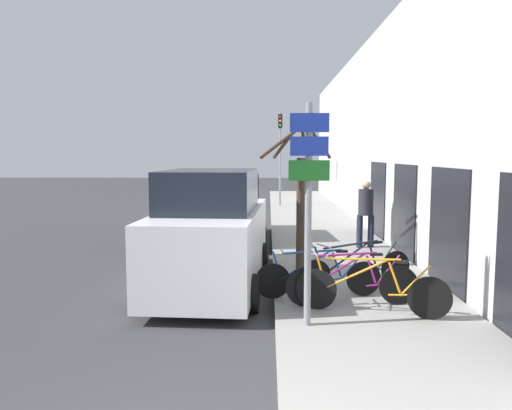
{
  "coord_description": "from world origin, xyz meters",
  "views": [
    {
      "loc": [
        0.89,
        -3.39,
        2.66
      ],
      "look_at": [
        0.63,
        7.17,
        1.57
      ],
      "focal_mm": 35.0,
      "sensor_mm": 36.0,
      "label": 1
    }
  ],
  "objects": [
    {
      "name": "traffic_light",
      "position": [
        1.45,
        20.76,
        3.03
      ],
      "size": [
        0.2,
        0.3,
        4.5
      ],
      "color": "gray",
      "rests_on": "sidewalk_curb"
    },
    {
      "name": "bicycle_2",
      "position": [
        1.77,
        5.17,
        0.52
      ],
      "size": [
        2.22,
        0.47,
        0.85
      ],
      "rotation": [
        0.0,
        0.0,
        1.7
      ],
      "color": "black",
      "rests_on": "sidewalk_curb"
    },
    {
      "name": "street_tree",
      "position": [
        1.59,
        7.45,
        1.76
      ],
      "size": [
        1.67,
        1.62,
        3.34
      ],
      "color": "#3D2D23",
      "rests_on": "sidewalk_curb"
    },
    {
      "name": "pedestrian_near",
      "position": [
        3.49,
        9.89,
        1.19
      ],
      "size": [
        0.47,
        0.4,
        1.8
      ],
      "rotation": [
        0.0,
        0.0,
        0.12
      ],
      "color": "#1E2338",
      "rests_on": "sidewalk_curb"
    },
    {
      "name": "signpost",
      "position": [
        1.47,
        3.73,
        1.98
      ],
      "size": [
        0.58,
        0.12,
        3.22
      ],
      "color": "gray",
      "rests_on": "sidewalk_curb"
    },
    {
      "name": "parked_car_1",
      "position": [
        -0.27,
        11.51,
        0.96
      ],
      "size": [
        2.24,
        4.43,
        2.08
      ],
      "rotation": [
        0.0,
        0.0,
        0.07
      ],
      "color": "#144728",
      "rests_on": "ground"
    },
    {
      "name": "sidewalk_curb",
      "position": [
        2.6,
        14.0,
        0.07
      ],
      "size": [
        3.2,
        32.0,
        0.15
      ],
      "color": "gray",
      "rests_on": "ground"
    },
    {
      "name": "ground_plane",
      "position": [
        0.0,
        11.2,
        0.0
      ],
      "size": [
        80.0,
        80.0,
        0.0
      ],
      "primitive_type": "plane",
      "color": "#333335"
    },
    {
      "name": "bicycle_0",
      "position": [
        2.5,
        4.25,
        0.54
      ],
      "size": [
        2.32,
        0.74,
        0.91
      ],
      "rotation": [
        0.0,
        0.0,
        1.3
      ],
      "color": "black",
      "rests_on": "sidewalk_curb"
    },
    {
      "name": "bicycle_3",
      "position": [
        2.51,
        5.57,
        0.54
      ],
      "size": [
        2.22,
        1.17,
        0.92
      ],
      "rotation": [
        0.0,
        0.0,
        2.05
      ],
      "color": "black",
      "rests_on": "sidewalk_curb"
    },
    {
      "name": "building_facade",
      "position": [
        4.35,
        13.92,
        3.23
      ],
      "size": [
        0.23,
        32.0,
        6.5
      ],
      "color": "#BCBCC1",
      "rests_on": "ground"
    },
    {
      "name": "bicycle_1",
      "position": [
        2.28,
        4.7,
        0.54
      ],
      "size": [
        2.21,
        0.44,
        0.9
      ],
      "rotation": [
        0.0,
        0.0,
        1.65
      ],
      "color": "black",
      "rests_on": "sidewalk_curb"
    },
    {
      "name": "parked_car_0",
      "position": [
        -0.22,
        6.23,
        1.08
      ],
      "size": [
        2.24,
        4.81,
        2.35
      ],
      "rotation": [
        0.0,
        0.0,
        -0.05
      ],
      "color": "silver",
      "rests_on": "ground"
    }
  ]
}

